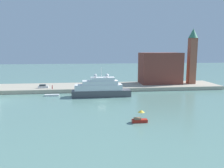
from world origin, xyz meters
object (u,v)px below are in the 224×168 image
small_motorboat (140,118)px  mooring_bollard (103,87)px  work_barge (52,95)px  large_yacht (100,89)px  parked_car (43,86)px  bell_tower (192,54)px  person_figure (52,87)px  harbor_building (160,68)px

small_motorboat → mooring_bollard: small_motorboat is taller
small_motorboat → work_barge: (-25.90, 34.45, -0.76)m
large_yacht → work_barge: (-18.39, 2.89, -2.64)m
small_motorboat → parked_car: small_motorboat is taller
bell_tower → mooring_bollard: bearing=-169.6°
small_motorboat → person_figure: bearing=122.8°
bell_tower → parked_car: 68.62m
small_motorboat → bell_tower: bell_tower is taller
person_figure → bell_tower: bearing=6.5°
large_yacht → parked_car: bearing=151.9°
harbor_building → mooring_bollard: harbor_building is taller
bell_tower → small_motorboat: bearing=-127.0°
large_yacht → work_barge: 18.81m
harbor_building → parked_car: harbor_building is taller
large_yacht → person_figure: 21.48m
small_motorboat → work_barge: 43.10m
small_motorboat → person_figure: person_figure is taller
small_motorboat → mooring_bollard: (-5.63, 40.75, 0.87)m
mooring_bollard → parked_car: bearing=172.7°
harbor_building → mooring_bollard: bearing=-159.6°
harbor_building → bell_tower: (14.34, -2.60, 6.63)m
parked_car → person_figure: person_figure is taller
harbor_building → bell_tower: bell_tower is taller
mooring_bollard → harbor_building: bearing=20.4°
bell_tower → mooring_bollard: 44.86m
person_figure → mooring_bollard: size_ratio=2.16×
parked_car → small_motorboat: bearing=-55.0°
bell_tower → mooring_bollard: size_ratio=32.60×
small_motorboat → harbor_building: bearing=66.6°
large_yacht → parked_car: 26.34m
work_barge → harbor_building: bearing=19.1°
person_figure → work_barge: bearing=-83.9°
small_motorboat → person_figure: (-26.63, 41.31, 1.26)m
large_yacht → mooring_bollard: bearing=78.5°
work_barge → mooring_bollard: bearing=17.3°
person_figure → harbor_building: bearing=11.3°
small_motorboat → person_figure: size_ratio=2.23×
small_motorboat → bell_tower: (36.46, 48.46, 14.34)m
parked_car → mooring_bollard: 25.31m
bell_tower → person_figure: 64.82m
small_motorboat → parked_car: size_ratio=0.89×
bell_tower → person_figure: (-63.08, -7.15, -13.08)m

